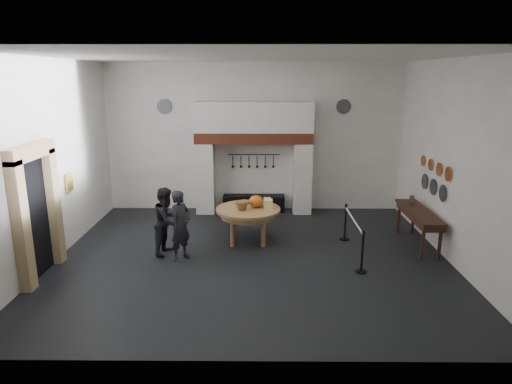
{
  "coord_description": "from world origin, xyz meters",
  "views": [
    {
      "loc": [
        0.18,
        -9.93,
        4.14
      ],
      "look_at": [
        0.09,
        0.85,
        1.35
      ],
      "focal_mm": 32.0,
      "sensor_mm": 36.0,
      "label": 1
    }
  ],
  "objects_px": {
    "side_table": "(419,212)",
    "barrier_post_far": "(345,223)",
    "visitor_near": "(181,226)",
    "visitor_far": "(167,221)",
    "barrier_post_near": "(362,253)",
    "iron_range": "(254,203)",
    "work_table": "(248,210)"
  },
  "relations": [
    {
      "from": "iron_range",
      "to": "visitor_far",
      "type": "height_order",
      "value": "visitor_far"
    },
    {
      "from": "visitor_near",
      "to": "visitor_far",
      "type": "xyz_separation_m",
      "value": [
        -0.4,
        0.4,
        -0.01
      ]
    },
    {
      "from": "iron_range",
      "to": "side_table",
      "type": "bearing_deg",
      "value": -35.5
    },
    {
      "from": "side_table",
      "to": "barrier_post_near",
      "type": "xyz_separation_m",
      "value": [
        -1.72,
        -1.62,
        -0.42
      ]
    },
    {
      "from": "barrier_post_near",
      "to": "barrier_post_far",
      "type": "relative_size",
      "value": 1.0
    },
    {
      "from": "visitor_near",
      "to": "barrier_post_far",
      "type": "relative_size",
      "value": 1.81
    },
    {
      "from": "visitor_near",
      "to": "visitor_far",
      "type": "height_order",
      "value": "visitor_near"
    },
    {
      "from": "iron_range",
      "to": "barrier_post_far",
      "type": "distance_m",
      "value": 3.49
    },
    {
      "from": "side_table",
      "to": "barrier_post_far",
      "type": "bearing_deg",
      "value": 167.4
    },
    {
      "from": "iron_range",
      "to": "side_table",
      "type": "distance_m",
      "value": 5.07
    },
    {
      "from": "visitor_far",
      "to": "barrier_post_near",
      "type": "height_order",
      "value": "visitor_far"
    },
    {
      "from": "visitor_far",
      "to": "side_table",
      "type": "distance_m",
      "value": 6.13
    },
    {
      "from": "visitor_near",
      "to": "barrier_post_far",
      "type": "xyz_separation_m",
      "value": [
        3.99,
        1.32,
        -0.37
      ]
    },
    {
      "from": "barrier_post_near",
      "to": "barrier_post_far",
      "type": "height_order",
      "value": "same"
    },
    {
      "from": "work_table",
      "to": "side_table",
      "type": "distance_m",
      "value": 4.22
    },
    {
      "from": "visitor_near",
      "to": "visitor_far",
      "type": "bearing_deg",
      "value": 77.05
    },
    {
      "from": "iron_range",
      "to": "barrier_post_near",
      "type": "distance_m",
      "value": 5.13
    },
    {
      "from": "visitor_far",
      "to": "side_table",
      "type": "relative_size",
      "value": 0.73
    },
    {
      "from": "visitor_near",
      "to": "barrier_post_near",
      "type": "relative_size",
      "value": 1.81
    },
    {
      "from": "work_table",
      "to": "visitor_far",
      "type": "bearing_deg",
      "value": -157.33
    },
    {
      "from": "iron_range",
      "to": "barrier_post_near",
      "type": "relative_size",
      "value": 2.11
    },
    {
      "from": "work_table",
      "to": "side_table",
      "type": "relative_size",
      "value": 0.74
    },
    {
      "from": "visitor_far",
      "to": "barrier_post_near",
      "type": "bearing_deg",
      "value": -90.44
    },
    {
      "from": "side_table",
      "to": "barrier_post_near",
      "type": "distance_m",
      "value": 2.4
    },
    {
      "from": "iron_range",
      "to": "side_table",
      "type": "relative_size",
      "value": 0.86
    },
    {
      "from": "iron_range",
      "to": "barrier_post_near",
      "type": "bearing_deg",
      "value": -62.35
    },
    {
      "from": "side_table",
      "to": "barrier_post_near",
      "type": "bearing_deg",
      "value": -136.82
    },
    {
      "from": "barrier_post_near",
      "to": "barrier_post_far",
      "type": "bearing_deg",
      "value": 90.0
    },
    {
      "from": "visitor_near",
      "to": "barrier_post_far",
      "type": "bearing_deg",
      "value": -39.59
    },
    {
      "from": "barrier_post_far",
      "to": "barrier_post_near",
      "type": "bearing_deg",
      "value": -90.0
    },
    {
      "from": "visitor_far",
      "to": "side_table",
      "type": "bearing_deg",
      "value": -71.6
    },
    {
      "from": "work_table",
      "to": "side_table",
      "type": "xyz_separation_m",
      "value": [
        4.21,
        -0.26,
        0.03
      ]
    }
  ]
}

